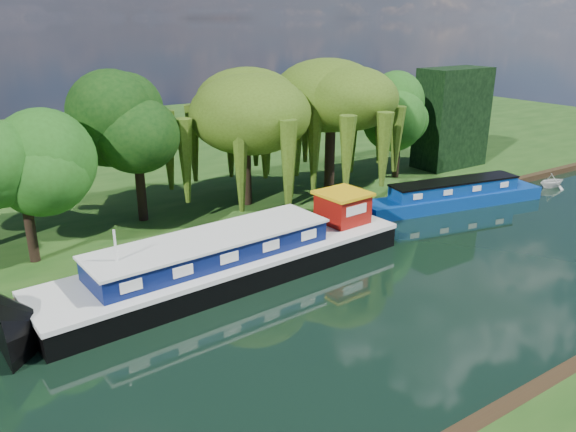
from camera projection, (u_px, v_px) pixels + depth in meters
ground at (405, 290)px, 26.54m from camera, size 120.00×120.00×0.00m
far_bank at (146, 152)px, 53.07m from camera, size 120.00×52.00×0.45m
dutch_barge at (234, 258)px, 27.62m from camera, size 19.24×5.49×4.01m
narrowboat at (453, 196)px, 38.27m from camera, size 13.71×4.87×1.97m
red_dinghy at (67, 316)px, 24.23m from camera, size 3.73×3.09×0.67m
white_cruiser at (551, 187)px, 42.76m from camera, size 2.64×2.39×1.21m
willow_left at (244, 113)px, 35.53m from camera, size 6.91×6.91×8.29m
willow_right at (331, 108)px, 37.41m from camera, size 6.84×6.84×8.33m
tree_far_left at (20, 166)px, 27.02m from camera, size 4.53×4.53×7.29m
tree_far_mid at (135, 127)px, 32.64m from camera, size 5.06×5.06×8.28m
tree_far_right at (399, 115)px, 42.32m from camera, size 4.24×4.24×6.94m
conifer_hedge at (452, 118)px, 46.01m from camera, size 6.00×3.00×8.00m
lamppost at (289, 187)px, 34.21m from camera, size 0.36×0.36×2.56m
mooring_posts at (295, 223)px, 32.53m from camera, size 19.16×0.16×1.00m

